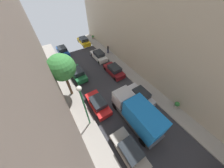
{
  "coord_description": "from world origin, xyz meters",
  "views": [
    {
      "loc": [
        -5.58,
        -7.05,
        12.75
      ],
      "look_at": [
        0.79,
        2.76,
        0.5
      ],
      "focal_mm": 18.0,
      "sensor_mm": 36.0,
      "label": 1
    }
  ],
  "objects": [
    {
      "name": "potted_plant_0",
      "position": [
        -5.78,
        11.04,
        0.62
      ],
      "size": [
        0.52,
        0.52,
        0.86
      ],
      "color": "slate",
      "rests_on": "sidewalk_left"
    },
    {
      "name": "parked_car_right_1",
      "position": [
        2.7,
        -1.28,
        0.72
      ],
      "size": [
        1.78,
        4.2,
        1.57
      ],
      "color": "silver",
      "rests_on": "ground"
    },
    {
      "name": "potted_plant_2",
      "position": [
        5.59,
        -4.9,
        0.67
      ],
      "size": [
        0.6,
        0.6,
        0.97
      ],
      "color": "#B2A899",
      "rests_on": "sidewalk_right"
    },
    {
      "name": "parked_car_left_2",
      "position": [
        -2.7,
        0.64,
        0.72
      ],
      "size": [
        1.78,
        4.2,
        1.57
      ],
      "color": "red",
      "rests_on": "ground"
    },
    {
      "name": "pedestrian",
      "position": [
        5.29,
        11.18,
        1.07
      ],
      "size": [
        0.4,
        0.36,
        1.72
      ],
      "color": "#2D334C",
      "rests_on": "sidewalk_right"
    },
    {
      "name": "street_tree_0",
      "position": [
        -4.86,
        4.63,
        4.76
      ],
      "size": [
        3.2,
        3.2,
        6.25
      ],
      "color": "brown",
      "rests_on": "sidewalk_left"
    },
    {
      "name": "lamp_post",
      "position": [
        -4.6,
        -0.81,
        4.2
      ],
      "size": [
        0.44,
        0.44,
        6.27
      ],
      "color": "#26723F",
      "rests_on": "sidewalk_left"
    },
    {
      "name": "sidewalk_left",
      "position": [
        -5.0,
        0.0,
        0.07
      ],
      "size": [
        2.0,
        44.0,
        0.15
      ],
      "primitive_type": "cube",
      "color": "gray",
      "rests_on": "ground"
    },
    {
      "name": "parked_car_left_3",
      "position": [
        -2.7,
        7.63,
        0.72
      ],
      "size": [
        1.78,
        4.2,
        1.57
      ],
      "color": "#1E6638",
      "rests_on": "ground"
    },
    {
      "name": "parked_car_left_1",
      "position": [
        -2.7,
        -5.64,
        0.72
      ],
      "size": [
        1.78,
        4.2,
        1.57
      ],
      "color": "gray",
      "rests_on": "ground"
    },
    {
      "name": "parked_car_right_3",
      "position": [
        2.7,
        10.45,
        0.72
      ],
      "size": [
        1.78,
        4.2,
        1.57
      ],
      "color": "white",
      "rests_on": "ground"
    },
    {
      "name": "delivery_truck",
      "position": [
        0.0,
        -3.51,
        1.79
      ],
      "size": [
        2.26,
        6.6,
        3.38
      ],
      "color": "#4C4C51",
      "rests_on": "ground"
    },
    {
      "name": "parked_car_right_2",
      "position": [
        2.7,
        5.05,
        0.72
      ],
      "size": [
        1.78,
        4.2,
        1.57
      ],
      "color": "maroon",
      "rests_on": "ground"
    },
    {
      "name": "potted_plant_1",
      "position": [
        5.64,
        19.04,
        0.56
      ],
      "size": [
        0.51,
        0.51,
        0.79
      ],
      "color": "#B2A899",
      "rests_on": "sidewalk_right"
    },
    {
      "name": "parked_car_right_4",
      "position": [
        2.7,
        17.8,
        0.72
      ],
      "size": [
        1.78,
        4.2,
        1.57
      ],
      "color": "gold",
      "rests_on": "ground"
    },
    {
      "name": "ground",
      "position": [
        0.0,
        0.0,
        0.0
      ],
      "size": [
        32.0,
        32.0,
        0.0
      ],
      "primitive_type": "plane",
      "color": "#2D2D33"
    },
    {
      "name": "sidewalk_right",
      "position": [
        5.0,
        0.0,
        0.07
      ],
      "size": [
        2.0,
        44.0,
        0.15
      ],
      "primitive_type": "cube",
      "color": "gray",
      "rests_on": "ground"
    },
    {
      "name": "parked_car_left_4",
      "position": [
        -2.7,
        16.12,
        0.72
      ],
      "size": [
        1.78,
        4.2,
        1.57
      ],
      "color": "#194799",
      "rests_on": "ground"
    }
  ]
}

